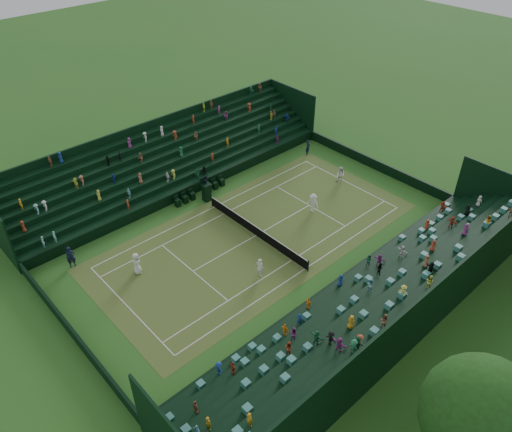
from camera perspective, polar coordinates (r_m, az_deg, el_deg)
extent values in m
plane|color=#2A641F|center=(40.89, 0.00, -2.26)|extent=(160.00, 160.00, 0.00)
cube|color=#346A23|center=(40.88, 0.00, -2.25)|extent=(12.97, 26.77, 0.01)
cube|color=black|center=(50.82, 13.43, 5.79)|extent=(17.17, 0.20, 1.00)
cube|color=black|center=(34.86, -20.19, -12.49)|extent=(17.17, 0.20, 1.00)
cube|color=black|center=(36.30, 9.14, -7.80)|extent=(0.20, 31.77, 1.00)
cube|color=black|center=(46.04, -7.14, 3.12)|extent=(0.20, 31.77, 1.00)
cube|color=black|center=(36.09, 9.75, -8.19)|extent=(0.80, 32.00, 1.00)
cube|color=black|center=(35.62, 10.78, -8.58)|extent=(0.80, 32.00, 1.45)
cube|color=black|center=(35.16, 11.84, -8.97)|extent=(0.80, 32.00, 1.90)
cube|color=black|center=(34.71, 12.93, -9.37)|extent=(0.80, 32.00, 2.35)
cube|color=black|center=(34.28, 14.06, -9.77)|extent=(0.80, 32.00, 2.80)
cube|color=black|center=(33.86, 15.21, -10.18)|extent=(0.80, 32.00, 3.25)
cube|color=black|center=(33.45, 16.39, -10.60)|extent=(0.80, 32.00, 3.70)
cube|color=black|center=(33.07, 17.61, -11.03)|extent=(0.80, 32.00, 4.15)
cube|color=black|center=(32.67, 18.47, -11.01)|extent=(0.20, 32.00, 4.90)
cube|color=black|center=(46.39, -7.51, 3.37)|extent=(0.80, 32.00, 1.00)
cube|color=black|center=(46.84, -8.11, 3.99)|extent=(0.80, 32.00, 1.45)
cube|color=black|center=(47.29, -8.70, 4.59)|extent=(0.80, 32.00, 1.90)
cube|color=black|center=(47.76, -9.27, 5.19)|extent=(0.80, 32.00, 2.35)
cube|color=black|center=(48.24, -9.84, 5.77)|extent=(0.80, 32.00, 2.80)
cube|color=black|center=(48.72, -10.40, 6.34)|extent=(0.80, 32.00, 3.25)
cube|color=black|center=(49.22, -10.95, 6.90)|extent=(0.80, 32.00, 3.70)
cube|color=black|center=(49.72, -11.49, 7.45)|extent=(0.80, 32.00, 4.15)
cube|color=black|center=(49.94, -11.85, 8.02)|extent=(0.20, 32.00, 4.90)
cylinder|color=black|center=(44.18, -5.06, 1.75)|extent=(0.10, 0.10, 1.06)
cylinder|color=black|center=(37.48, 5.99, -5.69)|extent=(0.10, 0.10, 1.06)
cube|color=black|center=(40.60, 0.00, -1.75)|extent=(11.57, 0.02, 0.86)
cube|color=white|center=(40.31, 0.00, -1.23)|extent=(11.57, 0.04, 0.07)
sphere|color=#193E11|center=(25.51, 24.34, -20.06)|extent=(5.43, 5.43, 5.43)
cube|color=black|center=(44.79, -5.68, 2.68)|extent=(0.63, 0.63, 1.63)
cube|color=black|center=(44.32, -5.75, 3.60)|extent=(0.81, 0.81, 0.09)
cube|color=black|center=(44.37, -6.02, 4.10)|extent=(0.07, 0.81, 0.63)
imported|color=black|center=(44.08, -5.78, 4.11)|extent=(0.35, 0.43, 0.84)
cube|color=black|center=(44.60, -8.94, 1.50)|extent=(0.44, 0.44, 0.70)
cube|color=black|center=(44.51, -9.15, 2.07)|extent=(0.05, 0.44, 0.44)
cube|color=black|center=(44.95, -8.11, 1.89)|extent=(0.44, 0.44, 0.70)
cube|color=black|center=(44.86, -8.31, 2.47)|extent=(0.05, 0.44, 0.44)
cube|color=black|center=(45.31, -7.29, 2.28)|extent=(0.44, 0.44, 0.70)
cube|color=black|center=(45.23, -7.49, 2.85)|extent=(0.05, 0.44, 0.44)
cube|color=black|center=(46.17, -5.49, 3.13)|extent=(0.44, 0.44, 0.70)
cube|color=black|center=(46.08, -5.69, 3.69)|extent=(0.05, 0.44, 0.44)
cube|color=black|center=(46.57, -4.71, 3.49)|extent=(0.44, 0.44, 0.70)
cube|color=black|center=(46.48, -4.91, 4.05)|extent=(0.05, 0.44, 0.44)
cube|color=black|center=(46.97, -3.95, 3.85)|extent=(0.44, 0.44, 0.70)
cube|color=black|center=(46.89, -4.14, 4.41)|extent=(0.05, 0.44, 0.44)
imported|color=white|center=(37.96, -13.48, -5.30)|extent=(1.02, 0.83, 1.81)
imported|color=white|center=(36.69, 0.45, -5.92)|extent=(0.69, 0.55, 1.66)
imported|color=white|center=(47.72, 9.63, 4.65)|extent=(0.86, 0.70, 1.68)
imported|color=white|center=(43.39, 6.51, 1.50)|extent=(1.23, 0.81, 1.78)
imported|color=black|center=(52.02, 5.95, 7.81)|extent=(0.58, 0.71, 1.67)
imported|color=black|center=(39.95, -20.41, -4.41)|extent=(0.58, 0.75, 1.81)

